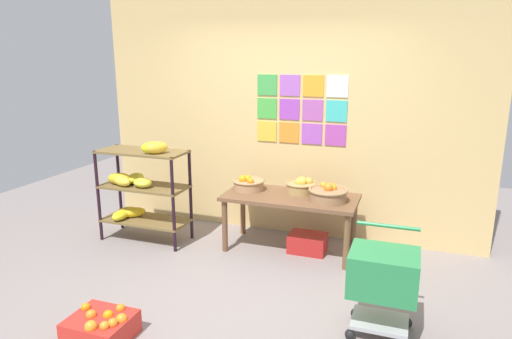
% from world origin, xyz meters
% --- Properties ---
extents(ground, '(9.20, 9.20, 0.00)m').
position_xyz_m(ground, '(0.00, 0.00, 0.00)').
color(ground, gray).
extents(back_wall_with_art, '(4.56, 0.07, 3.00)m').
position_xyz_m(back_wall_with_art, '(0.00, 1.63, 1.50)').
color(back_wall_with_art, '#D8B572').
rests_on(back_wall_with_art, ground).
extents(banana_shelf_unit, '(1.01, 0.46, 1.19)m').
position_xyz_m(banana_shelf_unit, '(-1.48, 0.81, 0.65)').
color(banana_shelf_unit, black).
rests_on(banana_shelf_unit, ground).
extents(display_table, '(1.43, 0.66, 0.62)m').
position_xyz_m(display_table, '(0.22, 1.10, 0.55)').
color(display_table, brown).
rests_on(display_table, ground).
extents(fruit_basket_centre, '(0.36, 0.36, 0.17)m').
position_xyz_m(fruit_basket_centre, '(-0.29, 1.15, 0.70)').
color(fruit_basket_centre, tan).
rests_on(fruit_basket_centre, display_table).
extents(fruit_basket_left, '(0.34, 0.34, 0.18)m').
position_xyz_m(fruit_basket_left, '(0.30, 1.25, 0.70)').
color(fruit_basket_left, '#A5854F').
rests_on(fruit_basket_left, display_table).
extents(fruit_basket_back_right, '(0.41, 0.41, 0.19)m').
position_xyz_m(fruit_basket_back_right, '(0.63, 1.06, 0.70)').
color(fruit_basket_back_right, '#976F4C').
rests_on(fruit_basket_back_right, display_table).
extents(produce_crate_under_table, '(0.40, 0.28, 0.20)m').
position_xyz_m(produce_crate_under_table, '(0.42, 1.11, 0.10)').
color(produce_crate_under_table, '#B22220').
rests_on(produce_crate_under_table, ground).
extents(orange_crate_foreground, '(0.46, 0.39, 0.24)m').
position_xyz_m(orange_crate_foreground, '(-0.68, -0.95, 0.10)').
color(orange_crate_foreground, red).
rests_on(orange_crate_foreground, ground).
extents(shopping_cart, '(0.50, 0.45, 0.81)m').
position_xyz_m(shopping_cart, '(1.29, -0.17, 0.48)').
color(shopping_cart, black).
rests_on(shopping_cart, ground).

